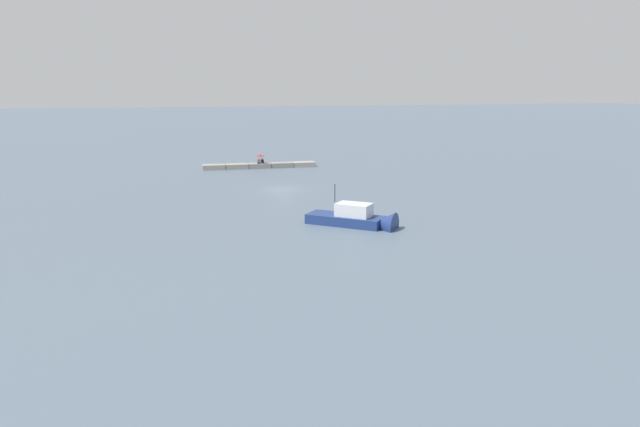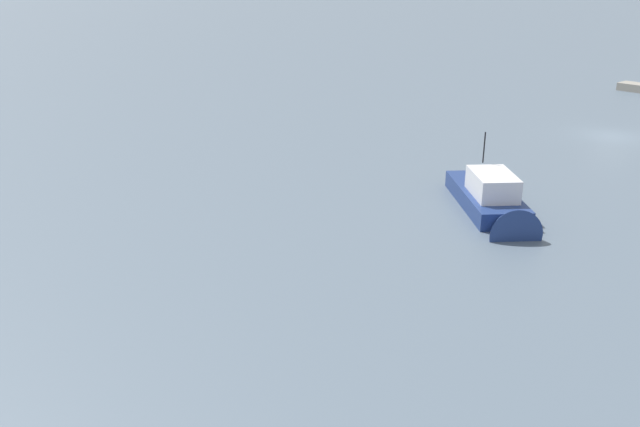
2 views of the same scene
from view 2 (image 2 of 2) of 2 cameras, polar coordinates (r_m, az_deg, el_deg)
ground_plane at (r=50.34m, az=23.59°, el=6.05°), size 500.00×500.00×0.00m
motorboat_navy_near at (r=32.45m, az=14.59°, el=0.61°), size 7.55×6.68×4.35m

